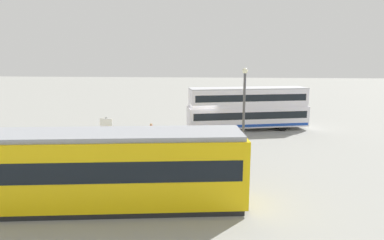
{
  "coord_description": "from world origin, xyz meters",
  "views": [
    {
      "loc": [
        -1.45,
        28.12,
        6.59
      ],
      "look_at": [
        0.55,
        4.72,
        2.02
      ],
      "focal_mm": 30.18,
      "sensor_mm": 36.0,
      "label": 1
    }
  ],
  "objects_px": {
    "pedestrian_near_railing": "(151,132)",
    "double_decker_bus": "(247,108)",
    "info_sign": "(106,126)",
    "tram_yellow": "(73,169)",
    "street_lamp": "(244,107)"
  },
  "relations": [
    {
      "from": "tram_yellow",
      "to": "pedestrian_near_railing",
      "type": "relative_size",
      "value": 9.31
    },
    {
      "from": "info_sign",
      "to": "street_lamp",
      "type": "bearing_deg",
      "value": 165.91
    },
    {
      "from": "double_decker_bus",
      "to": "street_lamp",
      "type": "distance_m",
      "value": 9.53
    },
    {
      "from": "street_lamp",
      "to": "info_sign",
      "type": "bearing_deg",
      "value": -14.09
    },
    {
      "from": "pedestrian_near_railing",
      "to": "double_decker_bus",
      "type": "bearing_deg",
      "value": -143.0
    },
    {
      "from": "pedestrian_near_railing",
      "to": "street_lamp",
      "type": "bearing_deg",
      "value": 152.65
    },
    {
      "from": "info_sign",
      "to": "street_lamp",
      "type": "xyz_separation_m",
      "value": [
        -9.9,
        2.49,
        1.99
      ]
    },
    {
      "from": "double_decker_bus",
      "to": "info_sign",
      "type": "bearing_deg",
      "value": 32.07
    },
    {
      "from": "double_decker_bus",
      "to": "street_lamp",
      "type": "relative_size",
      "value": 1.89
    },
    {
      "from": "double_decker_bus",
      "to": "info_sign",
      "type": "distance_m",
      "value": 12.92
    },
    {
      "from": "tram_yellow",
      "to": "street_lamp",
      "type": "xyz_separation_m",
      "value": [
        -7.9,
        -7.32,
        1.76
      ]
    },
    {
      "from": "double_decker_bus",
      "to": "tram_yellow",
      "type": "distance_m",
      "value": 18.92
    },
    {
      "from": "info_sign",
      "to": "street_lamp",
      "type": "distance_m",
      "value": 10.4
    },
    {
      "from": "double_decker_bus",
      "to": "pedestrian_near_railing",
      "type": "xyz_separation_m",
      "value": [
        7.77,
        5.86,
        -1.05
      ]
    },
    {
      "from": "double_decker_bus",
      "to": "street_lamp",
      "type": "xyz_separation_m",
      "value": [
        1.04,
        9.34,
        1.55
      ]
    }
  ]
}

